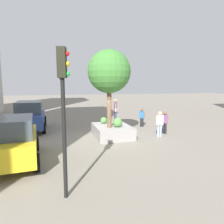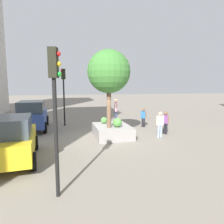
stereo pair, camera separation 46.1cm
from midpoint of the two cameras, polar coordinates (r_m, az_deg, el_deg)
ground_plane at (r=13.50m, az=0.85°, el=-7.04°), size 120.00×120.00×0.00m
planter_ledge at (r=13.55m, az=0.98°, el=-5.36°), size 3.03×2.27×0.75m
plaza_tree at (r=12.62m, az=0.16°, el=11.18°), size 2.64×2.64×4.80m
boxwood_shrub at (r=12.91m, az=2.53°, el=-2.99°), size 0.58×0.58×0.58m
hedge_clump at (r=14.12m, az=-1.31°, el=-2.35°), size 0.44×0.44×0.44m
skateboard at (r=14.04m, az=1.99°, el=-3.10°), size 0.82×0.52×0.07m
skateboarder at (r=13.90m, az=2.01°, el=0.81°), size 0.54×0.29×1.64m
taxi_cab at (r=10.03m, az=-25.12°, el=-6.84°), size 4.53×2.36×2.04m
sedan_parked at (r=16.57m, az=-20.78°, el=-0.84°), size 4.81×2.35×2.21m
traffic_light_corner at (r=17.31m, az=-12.69°, el=6.73°), size 0.36×0.37×4.72m
traffic_light_median at (r=6.06m, az=-13.62°, el=3.93°), size 0.33×0.36×4.46m
pedestrian_crossing at (r=14.66m, az=15.70°, el=-2.48°), size 0.52×0.31×1.59m
passerby_with_bag at (r=13.64m, az=14.27°, el=-2.90°), size 0.26×0.57×1.70m
bystander_watching at (r=16.78m, az=9.58°, el=-1.20°), size 0.43×0.38×1.52m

